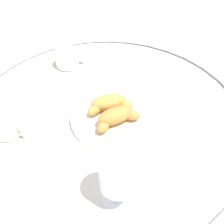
{
  "coord_description": "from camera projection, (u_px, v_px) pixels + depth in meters",
  "views": [
    {
      "loc": [
        0.09,
        0.56,
        0.55
      ],
      "look_at": [
        -0.01,
        0.03,
        0.03
      ],
      "focal_mm": 45.01,
      "sensor_mm": 36.0,
      "label": 1
    }
  ],
  "objects": [
    {
      "name": "coffee_cup_near",
      "position": [
        68.0,
        61.0,
        0.93
      ],
      "size": [
        0.14,
        0.14,
        0.06
      ],
      "color": "silver",
      "rests_on": "ground_plane"
    },
    {
      "name": "ground_plane",
      "position": [
        105.0,
        114.0,
        0.79
      ],
      "size": [
        2.2,
        2.2,
        0.0
      ],
      "primitive_type": "plane",
      "color": "silver"
    },
    {
      "name": "folded_napkin",
      "position": [
        183.0,
        186.0,
        0.62
      ],
      "size": [
        0.12,
        0.12,
        0.01
      ],
      "primitive_type": "cube",
      "rotation": [
        0.0,
        0.0,
        0.12
      ],
      "color": "silver",
      "rests_on": "ground_plane"
    },
    {
      "name": "croissant_large",
      "position": [
        109.0,
        103.0,
        0.76
      ],
      "size": [
        0.14,
        0.07,
        0.04
      ],
      "color": "#CC893D",
      "rests_on": "pastry_plate"
    },
    {
      "name": "table_chrome_rim",
      "position": [
        105.0,
        111.0,
        0.78
      ],
      "size": [
        0.82,
        0.82,
        0.02
      ],
      "primitive_type": "torus",
      "color": "silver",
      "rests_on": "ground_plane"
    },
    {
      "name": "juice_glass_left",
      "position": [
        118.0,
        174.0,
        0.54
      ],
      "size": [
        0.08,
        0.08,
        0.14
      ],
      "color": "white",
      "rests_on": "ground_plane"
    },
    {
      "name": "pastry_plate",
      "position": [
        112.0,
        117.0,
        0.76
      ],
      "size": [
        0.23,
        0.23,
        0.02
      ],
      "color": "silver",
      "rests_on": "ground_plane"
    },
    {
      "name": "coffee_cup_far",
      "position": [
        7.0,
        127.0,
        0.72
      ],
      "size": [
        0.14,
        0.14,
        0.06
      ],
      "color": "silver",
      "rests_on": "ground_plane"
    },
    {
      "name": "croissant_small",
      "position": [
        116.0,
        117.0,
        0.72
      ],
      "size": [
        0.13,
        0.09,
        0.04
      ],
      "color": "#BC7A38",
      "rests_on": "pastry_plate"
    }
  ]
}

